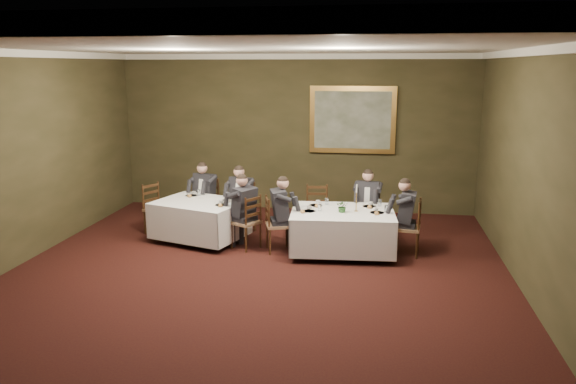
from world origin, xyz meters
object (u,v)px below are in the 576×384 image
(diner_main_endleft, at_px, (278,223))
(candlestick, at_px, (356,201))
(table_second, at_px, (200,218))
(chair_sec_backleft, at_px, (206,213))
(diner_sec_backright, at_px, (242,207))
(chair_main_backright, at_px, (367,224))
(chair_main_endleft, at_px, (278,236))
(diner_main_backright, at_px, (367,212))
(centerpiece, at_px, (343,206))
(chair_main_endright, at_px, (408,239))
(diner_main_endright, at_px, (408,226))
(chair_main_backleft, at_px, (317,222))
(diner_sec_endright, at_px, (246,221))
(diner_sec_backleft, at_px, (206,203))
(chair_sec_backright, at_px, (242,218))
(table_main, at_px, (342,228))
(chair_sec_endleft, at_px, (158,220))
(chair_sec_endright, at_px, (246,233))
(painting, at_px, (352,120))

(diner_main_endleft, xyz_separation_m, candlestick, (1.36, 0.10, 0.43))
(table_second, distance_m, chair_sec_backleft, 0.94)
(diner_main_endleft, distance_m, diner_sec_backright, 1.37)
(chair_main_backright, relative_size, chair_main_endleft, 1.00)
(diner_main_backright, xyz_separation_m, chair_main_endleft, (-1.56, -1.03, -0.23))
(diner_main_endleft, height_order, centerpiece, diner_main_endleft)
(chair_main_endright, height_order, diner_main_endright, diner_main_endright)
(table_second, distance_m, chair_main_backleft, 2.23)
(diner_main_endleft, relative_size, diner_sec_endright, 1.00)
(chair_main_backright, relative_size, diner_sec_backleft, 0.74)
(chair_main_endleft, distance_m, chair_main_endright, 2.29)
(diner_sec_backleft, bearing_deg, chair_main_endright, -177.31)
(chair_sec_backright, bearing_deg, table_second, 60.74)
(chair_sec_backleft, bearing_deg, diner_sec_backright, -179.86)
(chair_sec_backleft, distance_m, diner_sec_backright, 0.89)
(table_main, bearing_deg, diner_sec_backright, 155.40)
(diner_main_endright, bearing_deg, diner_main_backright, 46.14)
(diner_sec_backleft, bearing_deg, diner_main_endleft, 161.93)
(diner_main_endright, bearing_deg, chair_sec_endleft, 90.67)
(chair_main_endright, bearing_deg, chair_sec_endright, 98.61)
(painting, bearing_deg, chair_sec_backleft, -149.11)
(chair_main_backright, height_order, painting, painting)
(diner_sec_backright, relative_size, painting, 0.71)
(diner_main_endright, distance_m, chair_sec_backright, 3.30)
(chair_sec_backright, distance_m, candlestick, 2.55)
(diner_main_backright, relative_size, diner_sec_endright, 1.00)
(chair_sec_backright, bearing_deg, diner_main_endleft, 147.15)
(chair_sec_endright, bearing_deg, candlestick, -58.35)
(diner_main_endleft, bearing_deg, table_main, 75.59)
(table_second, xyz_separation_m, chair_main_endright, (3.84, -0.21, -0.17))
(candlestick, bearing_deg, chair_sec_backleft, 159.04)
(diner_main_endleft, height_order, diner_sec_backleft, same)
(chair_main_backright, bearing_deg, chair_sec_backright, 7.00)
(diner_sec_backright, bearing_deg, table_second, 60.38)
(table_second, height_order, diner_main_endleft, diner_main_endleft)
(table_main, distance_m, chair_main_endleft, 1.15)
(diner_main_backright, distance_m, candlestick, 1.04)
(diner_sec_backright, bearing_deg, painting, -120.44)
(table_main, xyz_separation_m, diner_main_backright, (0.42, 0.95, 0.06))
(diner_main_backright, bearing_deg, diner_main_endright, 136.10)
(diner_main_backright, bearing_deg, chair_main_endleft, 40.33)
(table_second, relative_size, chair_sec_endleft, 1.89)
(table_main, relative_size, candlestick, 3.84)
(painting, bearing_deg, chair_main_endright, -68.08)
(diner_main_backright, bearing_deg, diner_sec_endright, 30.58)
(diner_main_endleft, bearing_deg, table_second, -121.96)
(chair_sec_backleft, bearing_deg, table_second, 118.47)
(table_main, xyz_separation_m, chair_main_backleft, (-0.55, 0.89, -0.17))
(diner_main_endright, bearing_deg, diner_main_endleft, 100.92)
(table_main, bearing_deg, chair_sec_backleft, 157.21)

